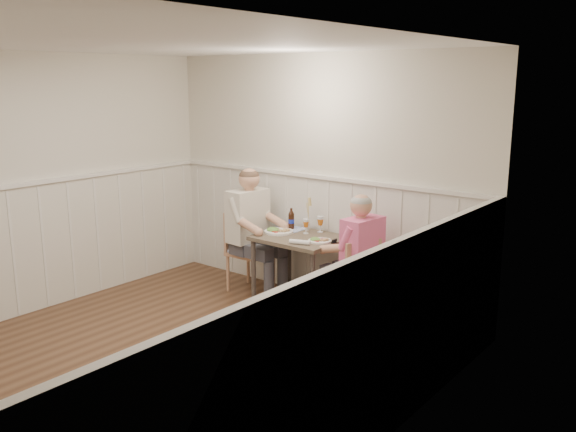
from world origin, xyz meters
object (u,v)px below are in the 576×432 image
Objects in this scene: dining_table at (300,246)px; chair_left at (247,247)px; beer_bottle at (291,220)px; chair_right at (354,278)px; man_in_pink at (358,270)px; grass_vase at (307,215)px; diner_cream at (251,241)px.

chair_left is (-0.78, 0.04, -0.16)m from dining_table.
chair_right is at bearing -14.29° from beer_bottle.
man_in_pink is 3.42× the size of grass_vase.
beer_bottle is at bearing 167.38° from man_in_pink.
dining_table is at bearing -69.26° from grass_vase.
beer_bottle is at bearing 15.96° from chair_left.
man_in_pink reaches higher than grass_vase.
chair_left is at bearing 176.26° from chair_right.
dining_table is at bearing 176.98° from man_in_pink.
chair_left is 0.84m from grass_vase.
man_in_pink reaches higher than dining_table.
dining_table is 0.66× the size of man_in_pink.
chair_right is 2.26× the size of grass_vase.
man_in_pink reaches higher than chair_left.
grass_vase is at bearing 160.66° from man_in_pink.
chair_right is at bearing -140.92° from man_in_pink.
grass_vase is at bearing 17.62° from chair_left.
diner_cream is (0.12, -0.06, 0.11)m from chair_left.
beer_bottle reaches higher than chair_right.
dining_table is 0.60× the size of diner_cream.
grass_vase is (0.16, 0.07, 0.07)m from beer_bottle.
chair_left is at bearing 177.21° from man_in_pink.
beer_bottle is (0.40, 0.21, 0.26)m from diner_cream.
chair_left is 1.52m from man_in_pink.
diner_cream reaches higher than chair_left.
man_in_pink is at bearing -3.02° from dining_table.
chair_left is 0.65m from beer_bottle.
beer_bottle is 0.19m from grass_vase.
grass_vase is (0.69, 0.22, 0.43)m from chair_left.
beer_bottle reaches higher than chair_left.
grass_vase is (-0.80, 0.31, 0.45)m from chair_right.
beer_bottle is (-1.00, 0.22, 0.31)m from man_in_pink.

